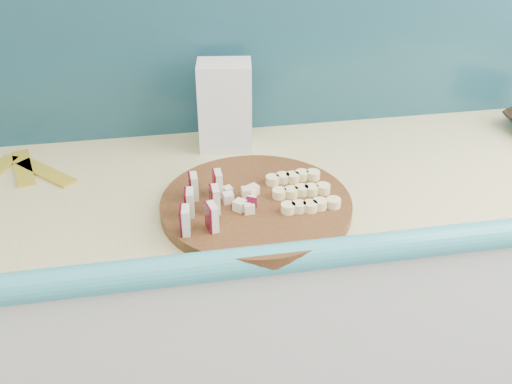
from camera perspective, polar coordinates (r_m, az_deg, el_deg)
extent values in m
cube|color=silver|center=(1.61, -2.51, -13.54)|extent=(2.20, 0.60, 0.88)
cube|color=#DFD182|center=(1.32, -2.96, 0.46)|extent=(2.20, 0.60, 0.03)
cube|color=teal|center=(1.08, -0.85, -7.68)|extent=(2.20, 0.06, 0.03)
cube|color=teal|center=(1.48, -4.77, 15.08)|extent=(2.20, 0.02, 0.50)
cylinder|color=#3F1F0D|center=(1.21, 0.00, -1.32)|extent=(0.43, 0.43, 0.03)
cube|color=beige|center=(1.10, -7.00, -2.85)|extent=(0.02, 0.04, 0.06)
cube|color=#440413|center=(1.10, -7.48, -2.91)|extent=(0.01, 0.03, 0.06)
cube|color=beige|center=(1.15, -6.58, -1.07)|extent=(0.02, 0.04, 0.06)
cube|color=#440413|center=(1.15, -7.03, -1.13)|extent=(0.01, 0.03, 0.06)
cube|color=beige|center=(1.20, -6.19, 0.55)|extent=(0.02, 0.04, 0.06)
cube|color=#440413|center=(1.20, -6.62, 0.50)|extent=(0.01, 0.03, 0.06)
cube|color=beige|center=(1.10, -4.35, -2.50)|extent=(0.02, 0.04, 0.06)
cube|color=#440413|center=(1.10, -4.82, -2.56)|extent=(0.01, 0.03, 0.06)
cube|color=beige|center=(1.15, -4.05, -0.74)|extent=(0.02, 0.04, 0.06)
cube|color=#440413|center=(1.15, -4.49, -0.80)|extent=(0.01, 0.03, 0.06)
cube|color=beige|center=(1.21, -3.77, 0.86)|extent=(0.02, 0.04, 0.06)
cube|color=#440413|center=(1.21, -4.20, 0.81)|extent=(0.01, 0.03, 0.06)
cube|color=#FDEDCA|center=(1.19, -0.74, -0.50)|extent=(0.02, 0.02, 0.02)
cube|color=#FDEDCA|center=(1.20, -0.59, -0.25)|extent=(0.02, 0.02, 0.02)
cube|color=#440413|center=(1.21, -0.90, 0.05)|extent=(0.02, 0.02, 0.02)
cube|color=#FDEDCA|center=(1.20, -1.31, -0.31)|extent=(0.02, 0.02, 0.02)
cube|color=#FDEDCA|center=(1.20, -1.84, -0.28)|extent=(0.02, 0.02, 0.02)
cube|color=#FDEDCA|center=(1.19, -2.40, -0.52)|extent=(0.02, 0.02, 0.02)
cube|color=#FDEDCA|center=(1.19, -1.66, -0.71)|extent=(0.02, 0.02, 0.02)
cube|color=#FDEDCA|center=(1.18, -1.60, -1.02)|extent=(0.02, 0.02, 0.02)
cube|color=#440413|center=(1.17, -1.02, -1.29)|extent=(0.02, 0.02, 0.02)
cube|color=#FDEDCA|center=(1.18, -0.71, -0.85)|extent=(0.02, 0.02, 0.02)
cube|color=#FDEDCA|center=(1.18, -0.11, -0.74)|extent=(0.02, 0.02, 0.02)
cylinder|color=#F0E093|center=(1.16, 3.15, -1.67)|extent=(0.03, 0.03, 0.02)
cylinder|color=#F0E093|center=(1.17, 4.30, -1.51)|extent=(0.03, 0.03, 0.02)
cylinder|color=#F0E093|center=(1.17, 5.43, -1.35)|extent=(0.03, 0.03, 0.02)
cylinder|color=#F0E093|center=(1.18, 6.54, -1.19)|extent=(0.03, 0.03, 0.02)
cylinder|color=#F0E093|center=(1.19, 7.65, -1.04)|extent=(0.03, 0.03, 0.02)
cylinder|color=#F0E093|center=(1.21, 2.33, -0.14)|extent=(0.03, 0.03, 0.02)
cylinder|color=#F0E093|center=(1.21, 3.43, 0.01)|extent=(0.03, 0.03, 0.02)
cylinder|color=#F0E093|center=(1.22, 4.52, 0.15)|extent=(0.03, 0.03, 0.02)
cylinder|color=#F0E093|center=(1.23, 5.60, 0.30)|extent=(0.03, 0.03, 0.02)
cylinder|color=#F0E093|center=(1.23, 6.66, 0.44)|extent=(0.03, 0.03, 0.02)
cylinder|color=#F0E093|center=(1.26, 1.57, 1.28)|extent=(0.03, 0.03, 0.02)
cylinder|color=#F0E093|center=(1.26, 2.63, 1.41)|extent=(0.03, 0.03, 0.02)
cylinder|color=#F0E093|center=(1.27, 3.68, 1.54)|extent=(0.03, 0.03, 0.02)
cylinder|color=#F0E093|center=(1.28, 4.72, 1.67)|extent=(0.03, 0.03, 0.02)
cylinder|color=#F0E093|center=(1.28, 5.75, 1.80)|extent=(0.03, 0.03, 0.02)
cube|color=silver|center=(1.43, -3.11, 8.58)|extent=(0.14, 0.11, 0.22)
cube|color=gold|center=(1.48, -22.27, 2.27)|extent=(0.08, 0.19, 0.01)
cube|color=gold|center=(1.43, -20.29, 1.84)|extent=(0.15, 0.16, 0.01)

